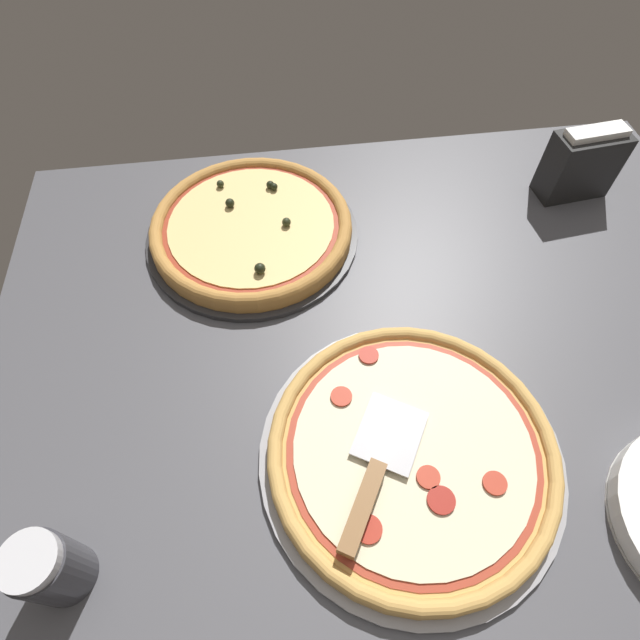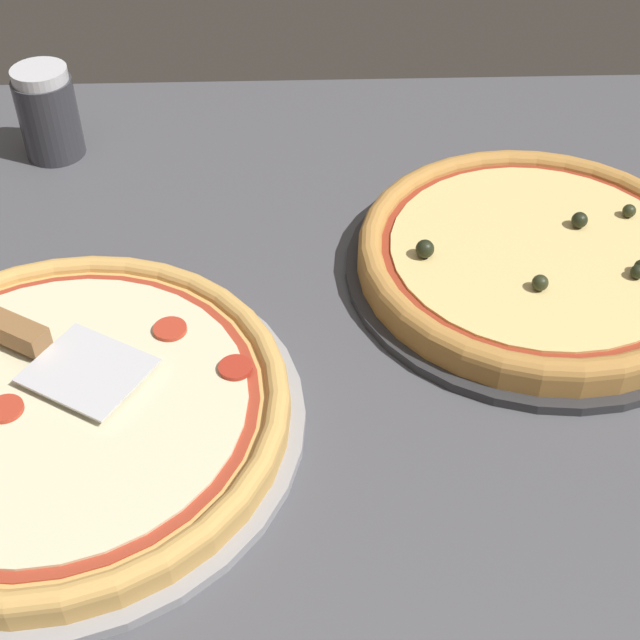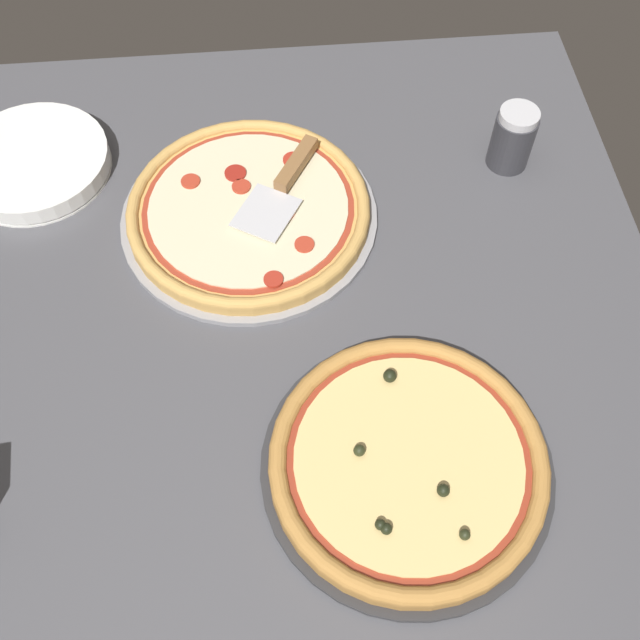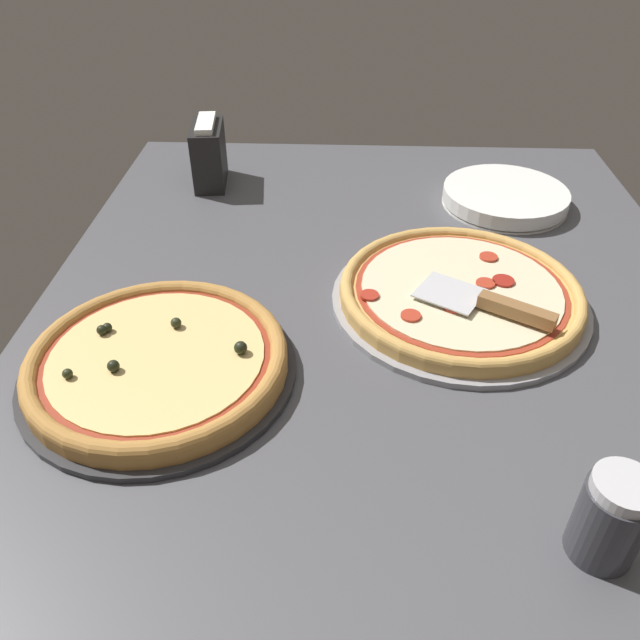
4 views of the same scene
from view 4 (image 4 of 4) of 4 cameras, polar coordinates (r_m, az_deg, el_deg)
ground_plane at (r=103.82cm, az=5.03°, el=1.65°), size 126.85×109.17×3.60cm
pizza_pan_front at (r=102.21cm, az=12.58°, el=1.72°), size 40.69×40.69×1.00cm
pizza_front at (r=101.13cm, az=12.72°, el=2.60°), size 38.25×38.25×2.76cm
pizza_pan_back at (r=89.54cm, az=-14.43°, el=-4.52°), size 37.97×37.97×1.00cm
pizza_back at (r=88.19cm, az=-14.64°, el=-3.49°), size 35.69×35.69×4.25cm
serving_spatula at (r=95.55cm, az=15.99°, el=1.28°), size 15.05×20.46×2.00cm
plate_stack at (r=134.11cm, az=16.55°, el=10.72°), size 24.94×24.94×3.50cm
parmesan_shaker at (r=71.12cm, az=25.06°, el=-16.07°), size 6.89×6.89×10.88cm
napkin_holder at (r=138.39cm, az=-10.12°, el=14.72°), size 13.50×7.58×13.75cm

